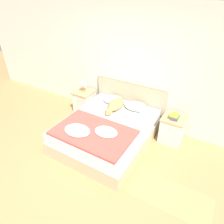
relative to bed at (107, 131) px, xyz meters
name	(u,v)px	position (x,y,z in m)	size (l,w,h in m)	color
ground_plane	(69,174)	(-0.11, -1.07, -0.25)	(16.00, 16.00, 0.00)	tan
wall_back	(128,66)	(-0.11, 1.06, 1.03)	(9.00, 0.06, 2.55)	silver
bed	(107,131)	(0.00, 0.00, 0.00)	(1.60, 1.92, 0.51)	#C6B28E
headboard	(130,100)	(0.00, 0.98, 0.26)	(1.68, 0.06, 0.97)	#C6B28E
nightstand_left	(85,101)	(-1.11, 0.71, 0.03)	(0.45, 0.45, 0.55)	silver
nightstand_right	(172,129)	(1.11, 0.71, 0.03)	(0.45, 0.45, 0.55)	silver
pillow_left	(113,100)	(-0.28, 0.72, 0.31)	(0.49, 0.39, 0.11)	beige
pillow_right	(136,106)	(0.28, 0.72, 0.31)	(0.49, 0.39, 0.11)	beige
quilt	(92,132)	(-0.01, -0.47, 0.29)	(1.41, 0.91, 0.09)	#BC4C42
dog	(115,105)	(-0.08, 0.47, 0.35)	(0.28, 0.75, 0.20)	tan
book_stack	(175,117)	(1.12, 0.69, 0.35)	(0.17, 0.22, 0.09)	#703D7F
table_lamp	(83,82)	(-1.11, 0.71, 0.56)	(0.19, 0.19, 0.34)	#9E7A4C
rug	(169,196)	(1.51, -0.60, -0.25)	(1.25, 0.57, 0.00)	tan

